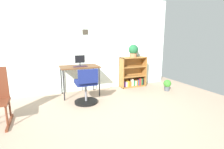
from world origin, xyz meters
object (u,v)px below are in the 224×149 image
Objects in this scene: office_chair at (86,88)px; potted_plant_floor at (167,85)px; keyboard at (80,66)px; desk at (80,69)px; potted_plant_on_shelf at (133,51)px; monitor at (80,61)px; bookshelf_low at (132,74)px.

potted_plant_floor is at bearing 2.57° from office_chair.
keyboard is at bearing 169.12° from potted_plant_floor.
office_chair reaches higher than desk.
potted_plant_on_shelf is (1.64, 0.85, 0.74)m from office_chair.
potted_plant_floor is at bearing -10.88° from keyboard.
potted_plant_floor is (0.69, -0.74, -0.92)m from potted_plant_on_shelf.
desk is 3.55× the size of monitor.
keyboard is 0.42× the size of office_chair.
monitor is at bearing -173.07° from bookshelf_low.
bookshelf_low is at bearing 8.13° from desk.
monitor reaches higher than bookshelf_low.
potted_plant_on_shelf is 1.17× the size of potted_plant_floor.
monitor reaches higher than office_chair.
bookshelf_low is 1.07m from potted_plant_floor.
monitor is at bearing -174.94° from potted_plant_on_shelf.
potted_plant_floor is (2.33, -0.45, -0.59)m from keyboard.
keyboard is at bearing -168.14° from bookshelf_low.
office_chair is at bearing -151.41° from bookshelf_low.
potted_plant_on_shelf is at bearing 132.87° from potted_plant_floor.
monitor is 1.63m from potted_plant_on_shelf.
bookshelf_low is (1.65, 0.35, -0.38)m from keyboard.
bookshelf_low is at bearing 78.63° from potted_plant_on_shelf.
desk is 2.60× the size of potted_plant_on_shelf.
potted_plant_on_shelf reaches higher than keyboard.
desk is 1.17× the size of office_chair.
office_chair is 2.60× the size of potted_plant_floor.
monitor is 0.73× the size of potted_plant_on_shelf.
office_chair is 1.88m from bookshelf_low.
monitor is 0.30× the size of bookshelf_low.
potted_plant_on_shelf is at bearing 5.06° from monitor.
desk is at bearing 166.49° from potted_plant_floor.
potted_plant_on_shelf is (1.64, 0.18, 0.40)m from desk.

